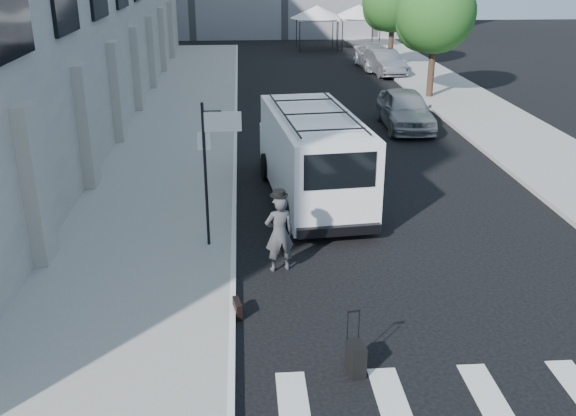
{
  "coord_description": "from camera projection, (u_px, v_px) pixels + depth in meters",
  "views": [
    {
      "loc": [
        -1.69,
        -11.13,
        6.76
      ],
      "look_at": [
        -0.71,
        2.55,
        1.3
      ],
      "focal_mm": 40.0,
      "sensor_mm": 36.0,
      "label": 1
    }
  ],
  "objects": [
    {
      "name": "parked_car_a",
      "position": [
        405.0,
        109.0,
        26.4
      ],
      "size": [
        2.02,
        4.72,
        1.59
      ],
      "primitive_type": "imported",
      "rotation": [
        0.0,
        0.0,
        -0.03
      ],
      "color": "gray",
      "rests_on": "ground"
    },
    {
      "name": "suitcase",
      "position": [
        356.0,
        358.0,
        10.98
      ],
      "size": [
        0.33,
        0.45,
        1.15
      ],
      "rotation": [
        0.0,
        0.0,
        0.18
      ],
      "color": "black",
      "rests_on": "ground"
    },
    {
      "name": "businessman",
      "position": [
        279.0,
        234.0,
        14.38
      ],
      "size": [
        0.75,
        0.58,
        1.82
      ],
      "primitive_type": "imported",
      "rotation": [
        0.0,
        0.0,
        3.37
      ],
      "color": "#3F3F42",
      "rests_on": "ground"
    },
    {
      "name": "sign_pole",
      "position": [
        214.0,
        145.0,
        14.76
      ],
      "size": [
        1.03,
        0.07,
        3.5
      ],
      "color": "black",
      "rests_on": "sidewalk_left"
    },
    {
      "name": "sidewalk_left",
      "position": [
        183.0,
        121.0,
        27.45
      ],
      "size": [
        4.5,
        48.0,
        0.15
      ],
      "primitive_type": "cube",
      "color": "gray",
      "rests_on": "ground"
    },
    {
      "name": "tent_right",
      "position": [
        359.0,
        11.0,
        48.09
      ],
      "size": [
        4.0,
        4.0,
        3.2
      ],
      "color": "black",
      "rests_on": "ground"
    },
    {
      "name": "parked_car_b",
      "position": [
        384.0,
        62.0,
        38.2
      ],
      "size": [
        2.07,
        4.53,
        1.44
      ],
      "primitive_type": "imported",
      "rotation": [
        0.0,
        0.0,
        0.13
      ],
      "color": "slate",
      "rests_on": "ground"
    },
    {
      "name": "ground",
      "position": [
        332.0,
        313.0,
        12.93
      ],
      "size": [
        120.0,
        120.0,
        0.0
      ],
      "primitive_type": "plane",
      "color": "black",
      "rests_on": "ground"
    },
    {
      "name": "tree_near",
      "position": [
        433.0,
        16.0,
        30.64
      ],
      "size": [
        3.8,
        3.83,
        6.03
      ],
      "color": "black",
      "rests_on": "ground"
    },
    {
      "name": "parked_car_c",
      "position": [
        375.0,
        57.0,
        40.28
      ],
      "size": [
        2.22,
        4.98,
        1.42
      ],
      "primitive_type": "imported",
      "rotation": [
        0.0,
        0.0,
        0.05
      ],
      "color": "#A0A2A8",
      "rests_on": "ground"
    },
    {
      "name": "tree_far",
      "position": [
        391.0,
        3.0,
        38.98
      ],
      "size": [
        3.8,
        3.83,
        6.03
      ],
      "color": "black",
      "rests_on": "ground"
    },
    {
      "name": "tent_left",
      "position": [
        317.0,
        12.0,
        47.41
      ],
      "size": [
        4.0,
        4.0,
        3.2
      ],
      "color": "black",
      "rests_on": "ground"
    },
    {
      "name": "cargo_van",
      "position": [
        312.0,
        155.0,
        18.58
      ],
      "size": [
        2.92,
        6.99,
        2.54
      ],
      "rotation": [
        0.0,
        0.0,
        0.1
      ],
      "color": "white",
      "rests_on": "ground"
    },
    {
      "name": "briefcase",
      "position": [
        237.0,
        308.0,
        12.78
      ],
      "size": [
        0.2,
        0.45,
        0.34
      ],
      "primitive_type": "cube",
      "rotation": [
        0.0,
        0.0,
        0.19
      ],
      "color": "black",
      "rests_on": "ground"
    },
    {
      "name": "sidewalk_right",
      "position": [
        456.0,
        97.0,
        32.04
      ],
      "size": [
        4.0,
        56.0,
        0.15
      ],
      "primitive_type": "cube",
      "color": "gray",
      "rests_on": "ground"
    }
  ]
}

